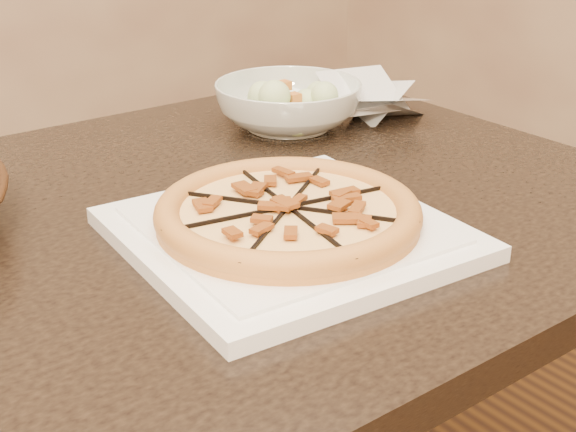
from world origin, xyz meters
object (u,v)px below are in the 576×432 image
at_px(plate, 288,233).
at_px(salad_bowl, 288,105).
at_px(dining_table, 134,318).
at_px(pizza, 288,213).

relative_size(plate, salad_bowl, 1.60).
bearing_deg(salad_bowl, dining_table, -153.50).
bearing_deg(plate, dining_table, 132.60).
bearing_deg(dining_table, pizza, -47.40).
height_order(dining_table, salad_bowl, salad_bowl).
bearing_deg(pizza, dining_table, 132.60).
height_order(plate, pizza, pizza).
bearing_deg(dining_table, salad_bowl, 26.50).
relative_size(plate, pizza, 1.25).
distance_m(dining_table, pizza, 0.23).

